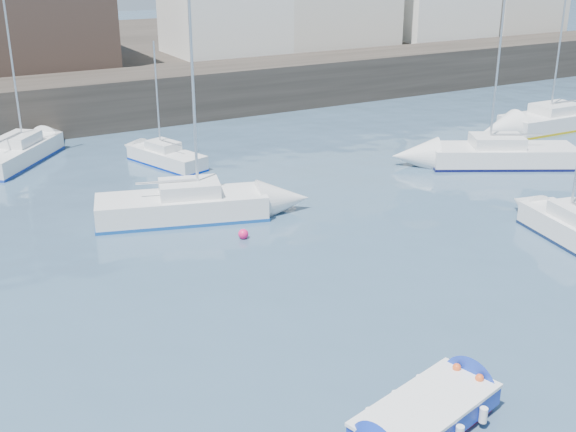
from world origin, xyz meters
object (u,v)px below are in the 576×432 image
blue_dinghy (426,414)px  sailboat_g (558,119)px  buoy_far (243,238)px  sailboat_b (183,206)px  sailboat_d (502,155)px  buoy_near (405,423)px  sailboat_f (166,157)px  sailboat_h (18,153)px

blue_dinghy → sailboat_g: 31.96m
sailboat_g → buoy_far: bearing=-165.3°
sailboat_b → blue_dinghy: bearing=-90.3°
sailboat_b → sailboat_d: size_ratio=0.96×
sailboat_b → sailboat_d: 17.01m
buoy_near → blue_dinghy: bearing=-56.2°
sailboat_g → buoy_near: bearing=-144.5°
sailboat_d → sailboat_g: sailboat_g is taller
blue_dinghy → sailboat_d: 22.64m
sailboat_b → buoy_far: sailboat_b is taller
sailboat_d → sailboat_g: 9.57m
buoy_near → buoy_far: bearing=82.5°
blue_dinghy → sailboat_f: bearing=84.7°
blue_dinghy → sailboat_h: size_ratio=0.52×
sailboat_b → buoy_far: 3.38m
sailboat_d → buoy_near: (-17.34, -14.47, -0.57)m
blue_dinghy → sailboat_d: bearing=41.1°
sailboat_b → buoy_near: size_ratio=25.32×
sailboat_b → buoy_near: bearing=-91.3°
sailboat_d → buoy_far: sailboat_d is taller
sailboat_h → buoy_far: size_ratio=20.31×
sailboat_f → buoy_far: (-0.82, -10.70, -0.44)m
sailboat_g → sailboat_b: bearing=-172.7°
sailboat_f → buoy_far: size_ratio=15.54×
blue_dinghy → buoy_far: bearing=84.0°
sailboat_d → buoy_near: 22.59m
sailboat_d → sailboat_h: (-21.46, 12.43, -0.04)m
sailboat_f → sailboat_g: (23.58, -4.31, 0.13)m
sailboat_d → sailboat_h: sailboat_d is taller
sailboat_g → buoy_near: size_ratio=28.03×
buoy_near → buoy_far: 12.26m
buoy_near → sailboat_h: bearing=98.7°
blue_dinghy → sailboat_b: sailboat_b is taller
sailboat_d → sailboat_g: size_ratio=0.94×
sailboat_h → buoy_far: (5.72, -14.74, -0.53)m
sailboat_d → sailboat_f: 17.12m
sailboat_f → sailboat_d: bearing=-29.4°
blue_dinghy → buoy_near: (-0.28, 0.41, -0.41)m
buoy_near → sailboat_b: bearing=88.7°
sailboat_h → buoy_far: sailboat_h is taller
sailboat_f → buoy_near: size_ratio=17.51×
buoy_far → blue_dinghy: bearing=-96.0°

